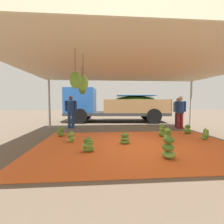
% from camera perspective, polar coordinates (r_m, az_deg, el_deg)
% --- Properties ---
extents(ground_plane, '(40.00, 40.00, 0.00)m').
position_cam_1_polar(ground_plane, '(8.34, 4.07, -6.28)').
color(ground_plane, brown).
extents(tarp_orange, '(6.61, 4.59, 0.01)m').
position_cam_1_polar(tarp_orange, '(5.46, 8.86, -11.61)').
color(tarp_orange, '#E05B23').
rests_on(tarp_orange, ground).
extents(tent_canopy, '(8.00, 7.00, 2.64)m').
position_cam_1_polar(tent_canopy, '(5.28, 9.09, 15.78)').
color(tent_canopy, '#9EA0A5').
rests_on(tent_canopy, ground).
extents(banana_bunch_0, '(0.43, 0.43, 0.45)m').
position_cam_1_polar(banana_bunch_0, '(4.73, -8.54, -11.66)').
color(banana_bunch_0, '#518428').
rests_on(banana_bunch_0, tarp_orange).
extents(banana_bunch_1, '(0.36, 0.36, 0.45)m').
position_cam_1_polar(banana_bunch_1, '(7.02, 30.45, -7.01)').
color(banana_bunch_1, '#6B9E38').
rests_on(banana_bunch_1, tarp_orange).
extents(banana_bunch_2, '(0.46, 0.46, 0.41)m').
position_cam_1_polar(banana_bunch_2, '(5.55, 4.63, -9.54)').
color(banana_bunch_2, '#60932D').
rests_on(banana_bunch_2, tarp_orange).
extents(banana_bunch_3, '(0.43, 0.43, 0.59)m').
position_cam_1_polar(banana_bunch_3, '(4.39, 19.56, -12.09)').
color(banana_bunch_3, '#75A83D').
rests_on(banana_bunch_3, tarp_orange).
extents(banana_bunch_4, '(0.39, 0.39, 0.43)m').
position_cam_1_polar(banana_bunch_4, '(8.00, 25.41, -5.70)').
color(banana_bunch_4, '#477523').
rests_on(banana_bunch_4, tarp_orange).
extents(banana_bunch_5, '(0.37, 0.37, 0.54)m').
position_cam_1_polar(banana_bunch_5, '(6.01, 19.41, -8.01)').
color(banana_bunch_5, '#75A83D').
rests_on(banana_bunch_5, tarp_orange).
extents(banana_bunch_6, '(0.40, 0.37, 0.44)m').
position_cam_1_polar(banana_bunch_6, '(6.99, -17.92, -6.72)').
color(banana_bunch_6, '#60932D').
rests_on(banana_bunch_6, tarp_orange).
extents(banana_bunch_7, '(0.30, 0.29, 0.42)m').
position_cam_1_polar(banana_bunch_7, '(5.88, -14.40, -8.75)').
color(banana_bunch_7, '#75A83D').
rests_on(banana_bunch_7, tarp_orange).
extents(banana_bunch_8, '(0.39, 0.38, 0.53)m').
position_cam_1_polar(banana_bunch_8, '(6.92, 17.55, -6.51)').
color(banana_bunch_8, '#477523').
rests_on(banana_bunch_8, tarp_orange).
extents(cargo_truck_main, '(7.33, 3.05, 2.40)m').
position_cam_1_polar(cargo_truck_main, '(11.56, 0.38, 2.62)').
color(cargo_truck_main, '#2D2D2D').
rests_on(cargo_truck_main, ground).
extents(worker_0, '(0.65, 0.39, 1.76)m').
position_cam_1_polar(worker_0, '(8.95, -14.49, 0.92)').
color(worker_0, navy).
rests_on(worker_0, ground).
extents(worker_1, '(0.61, 0.37, 1.66)m').
position_cam_1_polar(worker_1, '(9.65, 22.56, 0.58)').
color(worker_1, '#26262D').
rests_on(worker_1, ground).
extents(worker_2, '(0.63, 0.39, 1.72)m').
position_cam_1_polar(worker_2, '(9.21, 23.20, 0.66)').
color(worker_2, maroon).
rests_on(worker_2, ground).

